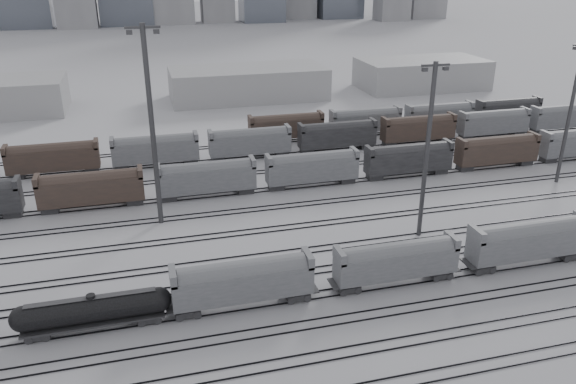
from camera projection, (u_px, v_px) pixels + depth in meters
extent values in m
plane|color=silver|center=(329.00, 299.00, 61.20)|extent=(900.00, 900.00, 0.00)
cube|color=black|center=(378.00, 380.00, 49.33)|extent=(220.00, 0.07, 0.16)
cube|color=black|center=(362.00, 354.00, 52.51)|extent=(220.00, 0.07, 0.16)
cube|color=black|center=(357.00, 345.00, 53.79)|extent=(220.00, 0.07, 0.16)
cube|color=black|center=(344.00, 323.00, 56.96)|extent=(220.00, 0.07, 0.16)
cube|color=black|center=(339.00, 315.00, 58.24)|extent=(220.00, 0.07, 0.16)
cube|color=black|center=(328.00, 297.00, 61.42)|extent=(220.00, 0.07, 0.16)
cube|color=black|center=(324.00, 290.00, 62.70)|extent=(220.00, 0.07, 0.16)
cube|color=black|center=(314.00, 274.00, 65.87)|extent=(220.00, 0.07, 0.16)
cube|color=black|center=(311.00, 268.00, 67.15)|extent=(220.00, 0.07, 0.16)
cube|color=black|center=(302.00, 254.00, 70.33)|extent=(220.00, 0.07, 0.16)
cube|color=black|center=(299.00, 248.00, 71.60)|extent=(220.00, 0.07, 0.16)
cube|color=black|center=(288.00, 230.00, 76.56)|extent=(220.00, 0.07, 0.16)
cube|color=black|center=(285.00, 225.00, 77.84)|extent=(220.00, 0.07, 0.16)
cube|color=black|center=(276.00, 209.00, 82.80)|extent=(220.00, 0.07, 0.16)
cube|color=black|center=(273.00, 205.00, 84.07)|extent=(220.00, 0.07, 0.16)
cube|color=black|center=(265.00, 191.00, 89.03)|extent=(220.00, 0.07, 0.16)
cube|color=black|center=(263.00, 188.00, 90.31)|extent=(220.00, 0.07, 0.16)
cube|color=black|center=(255.00, 174.00, 96.16)|extent=(220.00, 0.07, 0.16)
cube|color=black|center=(253.00, 171.00, 97.44)|extent=(220.00, 0.07, 0.16)
cube|color=black|center=(246.00, 159.00, 103.28)|extent=(220.00, 0.07, 0.16)
cube|color=black|center=(244.00, 157.00, 104.56)|extent=(220.00, 0.07, 0.16)
cube|color=black|center=(238.00, 146.00, 110.41)|extent=(220.00, 0.07, 0.16)
cube|color=black|center=(237.00, 144.00, 111.69)|extent=(220.00, 0.07, 0.16)
cube|color=black|center=(38.00, 333.00, 54.82)|extent=(2.30, 1.85, 0.62)
cube|color=black|center=(149.00, 317.00, 57.35)|extent=(2.30, 1.85, 0.62)
cube|color=black|center=(95.00, 321.00, 55.92)|extent=(13.69, 2.38, 0.22)
cylinder|color=black|center=(93.00, 309.00, 55.37)|extent=(12.80, 2.56, 2.56)
sphere|color=black|center=(23.00, 319.00, 53.84)|extent=(2.56, 2.56, 2.56)
sphere|color=black|center=(159.00, 300.00, 56.90)|extent=(2.56, 2.56, 2.56)
cylinder|color=black|center=(91.00, 297.00, 54.83)|extent=(0.88, 0.88, 0.44)
cube|color=black|center=(91.00, 298.00, 54.86)|extent=(12.36, 0.79, 0.05)
cube|color=black|center=(188.00, 310.00, 58.26)|extent=(2.56, 2.07, 0.69)
cube|color=black|center=(297.00, 294.00, 61.08)|extent=(2.56, 2.07, 0.69)
cube|color=slate|center=(243.00, 283.00, 58.77)|extent=(14.79, 2.96, 3.15)
cylinder|color=slate|center=(243.00, 274.00, 58.32)|extent=(13.41, 2.86, 2.86)
cube|color=slate|center=(173.00, 276.00, 56.32)|extent=(0.69, 2.96, 1.38)
cube|color=slate|center=(308.00, 258.00, 59.71)|extent=(0.69, 2.96, 1.38)
cone|color=black|center=(243.00, 299.00, 59.52)|extent=(2.37, 2.37, 0.89)
cube|color=black|center=(348.00, 287.00, 62.50)|extent=(2.45, 1.98, 0.66)
cube|color=black|center=(439.00, 273.00, 65.20)|extent=(2.45, 1.98, 0.66)
cube|color=slate|center=(396.00, 263.00, 62.99)|extent=(14.15, 2.83, 3.02)
cylinder|color=slate|center=(397.00, 254.00, 62.56)|extent=(12.83, 2.74, 2.74)
cube|color=slate|center=(340.00, 256.00, 60.64)|extent=(0.66, 2.83, 1.32)
cube|color=slate|center=(452.00, 240.00, 63.89)|extent=(0.66, 2.83, 1.32)
cone|color=black|center=(395.00, 277.00, 63.71)|extent=(2.26, 2.26, 0.85)
cube|color=black|center=(481.00, 266.00, 66.50)|extent=(2.64, 2.13, 0.71)
cube|color=black|center=(568.00, 253.00, 69.40)|extent=(2.64, 2.13, 0.71)
cube|color=slate|center=(529.00, 242.00, 67.03)|extent=(15.23, 3.05, 3.25)
cylinder|color=slate|center=(530.00, 233.00, 66.56)|extent=(13.81, 2.94, 2.94)
cube|color=slate|center=(477.00, 234.00, 64.50)|extent=(0.71, 3.05, 1.42)
cone|color=black|center=(526.00, 257.00, 67.79)|extent=(2.44, 2.44, 0.91)
cylinder|color=#3B3B3D|center=(152.00, 130.00, 73.64)|extent=(0.69, 0.69, 27.04)
cube|color=#3B3B3D|center=(142.00, 27.00, 68.62)|extent=(4.33, 0.32, 0.32)
cube|color=#3B3B3D|center=(129.00, 32.00, 68.44)|extent=(0.76, 0.54, 0.54)
cube|color=#3B3B3D|center=(156.00, 31.00, 69.22)|extent=(0.76, 0.54, 0.54)
cylinder|color=#3B3B3D|center=(427.00, 153.00, 70.85)|extent=(0.59, 0.59, 23.06)
cube|color=#3B3B3D|center=(436.00, 65.00, 66.57)|extent=(3.69, 0.28, 0.28)
cube|color=#3B3B3D|center=(425.00, 69.00, 66.42)|extent=(0.65, 0.46, 0.46)
cube|color=#3B3B3D|center=(446.00, 68.00, 67.08)|extent=(0.65, 0.46, 0.46)
cylinder|color=#3B3B3D|center=(569.00, 115.00, 88.68)|extent=(0.58, 0.58, 22.71)
cube|color=#3B3B3D|center=(575.00, 48.00, 84.32)|extent=(0.64, 0.45, 0.45)
cube|color=#46342C|center=(91.00, 190.00, 82.41)|extent=(15.00, 3.00, 5.60)
cube|color=slate|center=(207.00, 179.00, 86.47)|extent=(15.00, 3.00, 5.60)
cube|color=slate|center=(312.00, 169.00, 90.53)|extent=(15.00, 3.00, 5.60)
cube|color=black|center=(408.00, 160.00, 94.59)|extent=(15.00, 3.00, 5.60)
cube|color=#46342C|center=(497.00, 152.00, 98.64)|extent=(15.00, 3.00, 5.60)
cube|color=#46342C|center=(53.00, 159.00, 94.99)|extent=(15.00, 3.00, 5.60)
cube|color=slate|center=(156.00, 151.00, 99.05)|extent=(15.00, 3.00, 5.60)
cube|color=slate|center=(250.00, 143.00, 103.11)|extent=(15.00, 3.00, 5.60)
cube|color=black|center=(337.00, 136.00, 107.17)|extent=(15.00, 3.00, 5.60)
cube|color=#46342C|center=(418.00, 130.00, 111.22)|extent=(15.00, 3.00, 5.60)
cube|color=slate|center=(493.00, 124.00, 115.28)|extent=(15.00, 3.00, 5.60)
cube|color=slate|center=(563.00, 118.00, 119.34)|extent=(15.00, 3.00, 5.60)
cube|color=#46342C|center=(286.00, 128.00, 112.38)|extent=(15.00, 3.00, 5.60)
cube|color=slate|center=(365.00, 122.00, 116.44)|extent=(15.00, 3.00, 5.60)
cube|color=slate|center=(439.00, 117.00, 120.50)|extent=(15.00, 3.00, 5.60)
cube|color=black|center=(508.00, 111.00, 124.56)|extent=(15.00, 3.00, 5.60)
cube|color=#A4A4A7|center=(248.00, 83.00, 146.66)|extent=(40.00, 18.00, 8.00)
cube|color=#A4A4A7|center=(422.00, 74.00, 158.59)|extent=(35.00, 18.00, 8.00)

